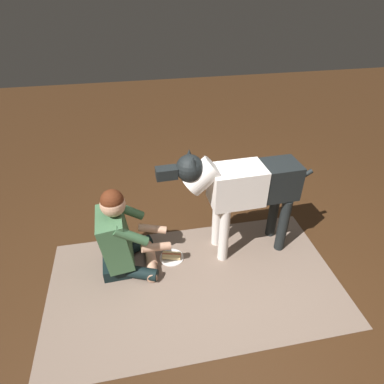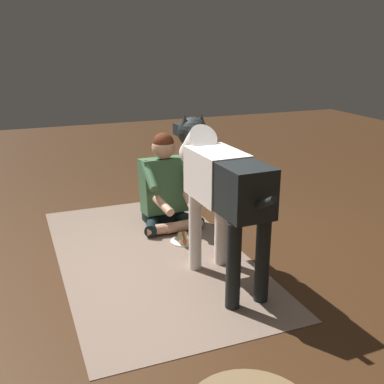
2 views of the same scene
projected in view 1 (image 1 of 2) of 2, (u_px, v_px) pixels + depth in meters
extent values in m
plane|color=#3B2312|center=(228.00, 283.00, 2.91)|extent=(12.92, 12.92, 0.00)
cube|color=#786355|center=(195.00, 282.00, 2.91)|extent=(2.55, 1.42, 0.01)
cube|color=black|center=(117.00, 263.00, 3.02)|extent=(0.26, 0.35, 0.12)
cylinder|color=black|center=(133.00, 248.00, 3.18)|extent=(0.41, 0.28, 0.11)
cylinder|color=tan|center=(149.00, 251.00, 3.15)|extent=(0.13, 0.37, 0.09)
cylinder|color=black|center=(136.00, 272.00, 2.93)|extent=(0.41, 0.26, 0.11)
cylinder|color=tan|center=(151.00, 264.00, 3.02)|extent=(0.11, 0.36, 0.09)
cube|color=#3E6742|center=(115.00, 238.00, 2.85)|extent=(0.29, 0.41, 0.52)
cylinder|color=#3E6742|center=(128.00, 210.00, 2.94)|extent=(0.29, 0.09, 0.24)
cylinder|color=tan|center=(152.00, 229.00, 3.06)|extent=(0.28, 0.10, 0.12)
cylinder|color=#3E6742|center=(131.00, 236.00, 2.66)|extent=(0.29, 0.09, 0.24)
cylinder|color=tan|center=(156.00, 247.00, 2.86)|extent=(0.28, 0.12, 0.12)
sphere|color=tan|center=(113.00, 204.00, 2.65)|extent=(0.21, 0.21, 0.21)
sphere|color=#512311|center=(112.00, 201.00, 2.63)|extent=(0.19, 0.19, 0.19)
cylinder|color=white|center=(224.00, 235.00, 2.99)|extent=(0.10, 0.10, 0.59)
cylinder|color=white|center=(217.00, 221.00, 3.16)|extent=(0.10, 0.10, 0.59)
cylinder|color=black|center=(283.00, 225.00, 3.10)|extent=(0.10, 0.10, 0.59)
cylinder|color=black|center=(273.00, 212.00, 3.27)|extent=(0.10, 0.10, 0.59)
cube|color=white|center=(237.00, 185.00, 2.84)|extent=(0.48, 0.32, 0.34)
cube|color=black|center=(275.00, 180.00, 2.90)|extent=(0.42, 0.31, 0.33)
cylinder|color=white|center=(202.00, 176.00, 2.70)|extent=(0.35, 0.23, 0.34)
sphere|color=black|center=(190.00, 168.00, 2.63)|extent=(0.23, 0.23, 0.23)
cube|color=black|center=(166.00, 173.00, 2.60)|extent=(0.18, 0.11, 0.09)
cone|color=black|center=(193.00, 163.00, 2.53)|extent=(0.08, 0.08, 0.10)
cone|color=black|center=(189.00, 155.00, 2.64)|extent=(0.08, 0.08, 0.10)
cylinder|color=black|center=(296.00, 180.00, 2.96)|extent=(0.30, 0.05, 0.20)
cylinder|color=silver|center=(172.00, 258.00, 3.15)|extent=(0.23, 0.23, 0.01)
cylinder|color=#E4C683|center=(172.00, 254.00, 3.15)|extent=(0.18, 0.09, 0.05)
cylinder|color=#E4C683|center=(171.00, 257.00, 3.12)|extent=(0.18, 0.09, 0.05)
cylinder|color=#AF5532|center=(172.00, 255.00, 3.13)|extent=(0.19, 0.08, 0.04)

